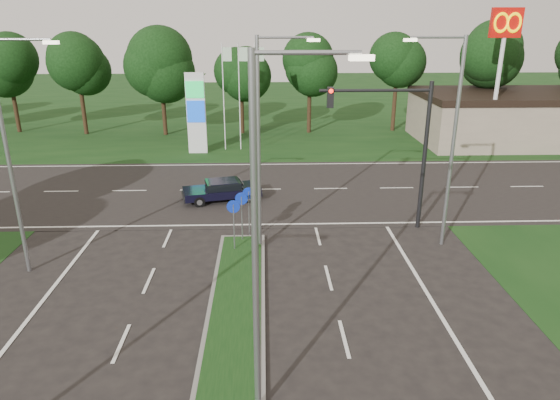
{
  "coord_description": "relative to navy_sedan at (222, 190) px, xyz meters",
  "views": [
    {
      "loc": [
        1.03,
        -4.3,
        9.49
      ],
      "look_at": [
        1.69,
        15.99,
        2.2
      ],
      "focal_mm": 32.0,
      "sensor_mm": 36.0,
      "label": 1
    }
  ],
  "objects": [
    {
      "name": "verge_far",
      "position": [
        1.35,
        32.82,
        -0.62
      ],
      "size": [
        160.0,
        50.0,
        0.02
      ],
      "primitive_type": "cube",
      "color": "black",
      "rests_on": "ground"
    },
    {
      "name": "cross_road",
      "position": [
        1.35,
        1.82,
        -0.62
      ],
      "size": [
        160.0,
        12.0,
        0.02
      ],
      "primitive_type": "cube",
      "color": "black",
      "rests_on": "ground"
    },
    {
      "name": "commercial_building",
      "position": [
        23.35,
        13.82,
        1.38
      ],
      "size": [
        16.0,
        9.0,
        4.0
      ],
      "primitive_type": "cube",
      "color": "gray",
      "rests_on": "ground"
    },
    {
      "name": "streetlight_median_near",
      "position": [
        2.35,
        -16.18,
        4.46
      ],
      "size": [
        2.53,
        0.22,
        9.0
      ],
      "color": "gray",
      "rests_on": "ground"
    },
    {
      "name": "streetlight_median_far",
      "position": [
        2.35,
        -6.18,
        4.46
      ],
      "size": [
        2.53,
        0.22,
        9.0
      ],
      "color": "gray",
      "rests_on": "ground"
    },
    {
      "name": "streetlight_left_far",
      "position": [
        -6.95,
        -8.18,
        4.46
      ],
      "size": [
        2.53,
        0.22,
        9.0
      ],
      "color": "gray",
      "rests_on": "ground"
    },
    {
      "name": "streetlight_right_far",
      "position": [
        10.15,
        -6.18,
        4.46
      ],
      "size": [
        2.53,
        0.22,
        9.0
      ],
      "rotation": [
        0.0,
        0.0,
        3.14
      ],
      "color": "gray",
      "rests_on": "ground"
    },
    {
      "name": "traffic_signal",
      "position": [
        8.54,
        -4.18,
        4.03
      ],
      "size": [
        5.1,
        0.42,
        7.0
      ],
      "color": "black",
      "rests_on": "ground"
    },
    {
      "name": "median_signs",
      "position": [
        1.35,
        -5.78,
        1.09
      ],
      "size": [
        1.16,
        1.76,
        2.38
      ],
      "color": "gray",
      "rests_on": "ground"
    },
    {
      "name": "gas_pylon",
      "position": [
        -2.44,
        10.87,
        2.58
      ],
      "size": [
        5.8,
        1.26,
        8.0
      ],
      "color": "silver",
      "rests_on": "ground"
    },
    {
      "name": "mcdonalds_sign",
      "position": [
        19.35,
        9.8,
        7.36
      ],
      "size": [
        2.2,
        0.47,
        10.4
      ],
      "color": "silver",
      "rests_on": "ground"
    },
    {
      "name": "treeline_far",
      "position": [
        1.45,
        17.76,
        6.21
      ],
      "size": [
        6.0,
        6.0,
        9.9
      ],
      "color": "black",
      "rests_on": "ground"
    },
    {
      "name": "navy_sedan",
      "position": [
        0.0,
        0.0,
        0.0
      ],
      "size": [
        4.48,
        2.64,
        1.16
      ],
      "rotation": [
        0.0,
        0.0,
        1.8
      ],
      "color": "black",
      "rests_on": "ground"
    }
  ]
}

